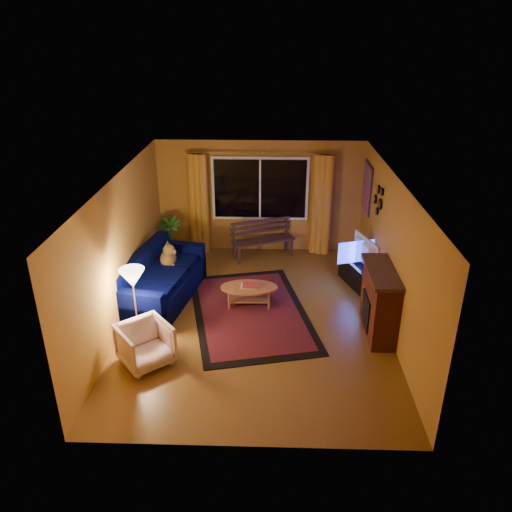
{
  "coord_description": "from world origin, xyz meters",
  "views": [
    {
      "loc": [
        0.26,
        -7.56,
        4.65
      ],
      "look_at": [
        0.0,
        0.3,
        1.05
      ],
      "focal_mm": 35.0,
      "sensor_mm": 36.0,
      "label": 1
    }
  ],
  "objects_px": {
    "armchair": "(145,343)",
    "floor_lamp": "(136,307)",
    "sofa": "(161,278)",
    "tv_console": "(359,275)",
    "coffee_table": "(249,296)",
    "bench": "(263,249)"
  },
  "relations": [
    {
      "from": "sofa",
      "to": "tv_console",
      "type": "distance_m",
      "value": 3.84
    },
    {
      "from": "sofa",
      "to": "floor_lamp",
      "type": "xyz_separation_m",
      "value": [
        -0.11,
        -1.33,
        0.17
      ]
    },
    {
      "from": "coffee_table",
      "to": "armchair",
      "type": "bearing_deg",
      "value": -129.29
    },
    {
      "from": "coffee_table",
      "to": "tv_console",
      "type": "bearing_deg",
      "value": 21.06
    },
    {
      "from": "sofa",
      "to": "coffee_table",
      "type": "relative_size",
      "value": 2.2
    },
    {
      "from": "sofa",
      "to": "tv_console",
      "type": "xyz_separation_m",
      "value": [
        3.76,
        0.72,
        -0.23
      ]
    },
    {
      "from": "sofa",
      "to": "floor_lamp",
      "type": "height_order",
      "value": "floor_lamp"
    },
    {
      "from": "sofa",
      "to": "floor_lamp",
      "type": "bearing_deg",
      "value": -83.73
    },
    {
      "from": "bench",
      "to": "tv_console",
      "type": "relative_size",
      "value": 1.24
    },
    {
      "from": "floor_lamp",
      "to": "tv_console",
      "type": "bearing_deg",
      "value": 27.88
    },
    {
      "from": "armchair",
      "to": "floor_lamp",
      "type": "relative_size",
      "value": 0.57
    },
    {
      "from": "floor_lamp",
      "to": "tv_console",
      "type": "xyz_separation_m",
      "value": [
        3.87,
        2.05,
        -0.41
      ]
    },
    {
      "from": "coffee_table",
      "to": "sofa",
      "type": "bearing_deg",
      "value": 176.5
    },
    {
      "from": "sofa",
      "to": "tv_console",
      "type": "bearing_deg",
      "value": 21.83
    },
    {
      "from": "sofa",
      "to": "tv_console",
      "type": "relative_size",
      "value": 2.07
    },
    {
      "from": "floor_lamp",
      "to": "bench",
      "type": "bearing_deg",
      "value": 59.63
    },
    {
      "from": "floor_lamp",
      "to": "tv_console",
      "type": "relative_size",
      "value": 1.15
    },
    {
      "from": "tv_console",
      "to": "bench",
      "type": "bearing_deg",
      "value": 127.39
    },
    {
      "from": "bench",
      "to": "armchair",
      "type": "relative_size",
      "value": 1.9
    },
    {
      "from": "bench",
      "to": "tv_console",
      "type": "bearing_deg",
      "value": -56.24
    },
    {
      "from": "bench",
      "to": "sofa",
      "type": "xyz_separation_m",
      "value": [
        -1.84,
        -2.0,
        0.26
      ]
    },
    {
      "from": "bench",
      "to": "tv_console",
      "type": "height_order",
      "value": "tv_console"
    }
  ]
}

